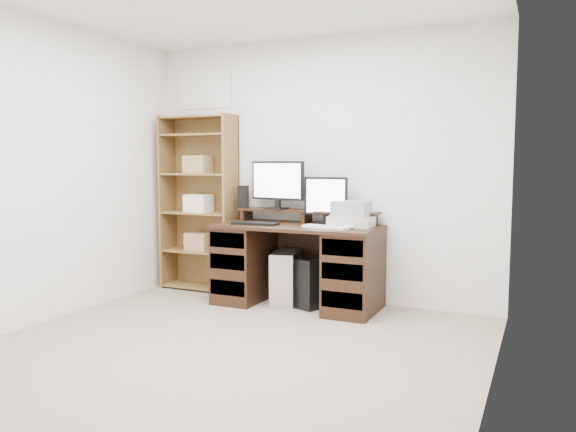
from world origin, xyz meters
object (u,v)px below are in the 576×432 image
Objects in this scene: tower_black at (319,282)px; bookshelf at (200,201)px; monitor_wide at (278,182)px; tower_silver at (286,277)px; desk at (298,264)px; printer at (351,221)px; monitor_small at (326,199)px.

bookshelf is (-1.40, 0.16, 0.69)m from tower_black.
tower_silver is at bearing -35.70° from monitor_wide.
tower_silver is 0.27× the size of bookshelf.
printer is (0.49, 0.06, 0.41)m from desk.
tower_silver is at bearing -173.21° from monitor_small.
printer reaches higher than desk.
monitor_wide is 1.03m from tower_black.
bookshelf is at bearing -164.55° from tower_black.
monitor_small is at bearing 2.23° from monitor_wide.
bookshelf is at bearing 169.96° from desk.
printer is (0.27, -0.07, -0.19)m from monitor_small.
tower_black is at bearing -6.41° from bookshelf.
monitor_small is at bearing -3.26° from bookshelf.
tower_black is (-0.03, -0.08, -0.76)m from monitor_small.
printer is at bearing -22.15° from monitor_small.
desk is at bearing -10.04° from bookshelf.
monitor_small is (0.52, -0.06, -0.14)m from monitor_wide.
bookshelf is (-1.20, 0.21, 0.53)m from desk.
monitor_wide reaches higher than desk.
monitor_wide is at bearing 147.03° from desk.
tower_black is at bearing 16.26° from desk.
monitor_wide reaches higher than printer.
monitor_small is (0.22, 0.13, 0.60)m from desk.
bookshelf is (-0.91, 0.02, -0.21)m from monitor_wide.
tower_silver reaches higher than tower_black.
monitor_small reaches higher than printer.
bookshelf is at bearing 155.84° from tower_silver.
tower_black is at bearing 178.12° from printer.
monitor_small is at bearing 30.46° from desk.
monitor_small reaches higher than tower_black.
printer is at bearing 7.06° from desk.
tower_silver is 0.33m from tower_black.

